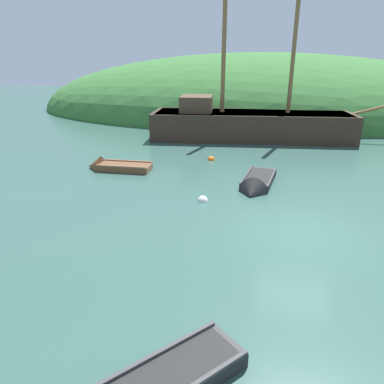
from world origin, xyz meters
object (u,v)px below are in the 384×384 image
(sailing_ship, at_px, (249,129))
(rowboat_portside, at_px, (256,185))
(buoy_orange, at_px, (211,160))
(rowboat_near_dock, at_px, (114,168))
(buoy_white, at_px, (203,201))

(sailing_ship, distance_m, rowboat_portside, 10.52)
(rowboat_portside, xyz_separation_m, buoy_orange, (-2.87, 4.00, -0.09))
(sailing_ship, xyz_separation_m, rowboat_portside, (1.34, -10.42, -0.63))
(rowboat_portside, height_order, buoy_orange, rowboat_portside)
(sailing_ship, relative_size, rowboat_near_dock, 4.92)
(buoy_white, bearing_deg, rowboat_near_dock, 149.64)
(rowboat_near_dock, bearing_deg, buoy_orange, -149.45)
(buoy_orange, bearing_deg, rowboat_portside, -54.41)
(rowboat_near_dock, xyz_separation_m, rowboat_portside, (7.44, -0.92, -0.01))
(buoy_orange, relative_size, buoy_white, 0.98)
(buoy_white, bearing_deg, buoy_orange, 97.80)
(rowboat_near_dock, xyz_separation_m, buoy_orange, (4.57, 3.09, -0.11))
(sailing_ship, distance_m, buoy_white, 12.72)
(rowboat_portside, bearing_deg, buoy_orange, -138.60)
(buoy_orange, bearing_deg, sailing_ship, 76.65)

